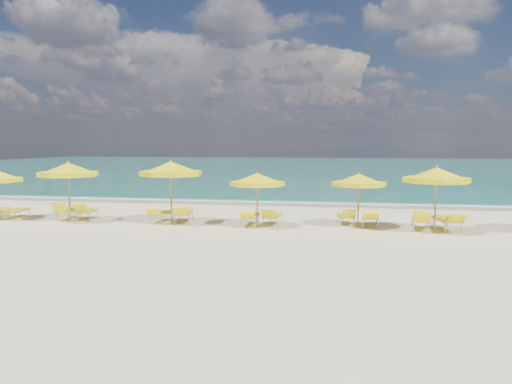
# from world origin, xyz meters

# --- Properties ---
(ground_plane) EXTENTS (120.00, 120.00, 0.00)m
(ground_plane) POSITION_xyz_m (0.00, 0.00, 0.00)
(ground_plane) COLOR beige
(ocean) EXTENTS (120.00, 80.00, 0.30)m
(ocean) POSITION_xyz_m (0.00, 48.00, 0.00)
(ocean) COLOR #126755
(ocean) RESTS_ON ground
(wet_sand_band) EXTENTS (120.00, 2.60, 0.01)m
(wet_sand_band) POSITION_xyz_m (0.00, 7.40, 0.00)
(wet_sand_band) COLOR tan
(wet_sand_band) RESTS_ON ground
(foam_line) EXTENTS (120.00, 1.20, 0.03)m
(foam_line) POSITION_xyz_m (0.00, 8.20, 0.00)
(foam_line) COLOR white
(foam_line) RESTS_ON ground
(whitecap_near) EXTENTS (14.00, 0.36, 0.05)m
(whitecap_near) POSITION_xyz_m (-6.00, 17.00, 0.00)
(whitecap_near) COLOR white
(whitecap_near) RESTS_ON ground
(whitecap_far) EXTENTS (18.00, 0.30, 0.05)m
(whitecap_far) POSITION_xyz_m (8.00, 24.00, 0.00)
(whitecap_far) COLOR white
(whitecap_far) RESTS_ON ground
(umbrella_2) EXTENTS (2.57, 2.57, 2.55)m
(umbrella_2) POSITION_xyz_m (-7.66, -0.41, 2.17)
(umbrella_2) COLOR #A87B54
(umbrella_2) RESTS_ON ground
(umbrella_3) EXTENTS (3.16, 3.16, 2.62)m
(umbrella_3) POSITION_xyz_m (-3.27, -0.06, 2.23)
(umbrella_3) COLOR #A87B54
(umbrella_3) RESTS_ON ground
(umbrella_4) EXTENTS (2.44, 2.44, 2.19)m
(umbrella_4) POSITION_xyz_m (0.39, -0.40, 1.86)
(umbrella_4) COLOR #A87B54
(umbrella_4) RESTS_ON ground
(umbrella_5) EXTENTS (2.31, 2.31, 2.16)m
(umbrella_5) POSITION_xyz_m (4.30, 0.30, 1.84)
(umbrella_5) COLOR #A87B54
(umbrella_5) RESTS_ON ground
(umbrella_6) EXTENTS (2.47, 2.47, 2.48)m
(umbrella_6) POSITION_xyz_m (7.09, -0.40, 2.11)
(umbrella_6) COLOR #A87B54
(umbrella_6) RESTS_ON ground
(lounger_1_right) EXTENTS (0.58, 1.70, 0.63)m
(lounger_1_right) POSITION_xyz_m (-10.54, 0.09, 0.20)
(lounger_1_right) COLOR #A5A8AD
(lounger_1_right) RESTS_ON ground
(lounger_2_left) EXTENTS (0.86, 1.90, 0.86)m
(lounger_2_left) POSITION_xyz_m (-8.04, 0.14, 0.23)
(lounger_2_left) COLOR #A5A8AD
(lounger_2_left) RESTS_ON ground
(lounger_2_right) EXTENTS (0.87, 1.78, 0.84)m
(lounger_2_right) POSITION_xyz_m (-7.17, 0.16, 0.22)
(lounger_2_right) COLOR #A5A8AD
(lounger_2_right) RESTS_ON ground
(lounger_3_left) EXTENTS (0.62, 1.78, 0.77)m
(lounger_3_left) POSITION_xyz_m (-3.82, 0.14, 0.22)
(lounger_3_left) COLOR #A5A8AD
(lounger_3_left) RESTS_ON ground
(lounger_3_right) EXTENTS (0.98, 2.02, 0.85)m
(lounger_3_right) POSITION_xyz_m (-2.83, 0.17, 0.24)
(lounger_3_right) COLOR #A5A8AD
(lounger_3_right) RESTS_ON ground
(lounger_4_left) EXTENTS (0.70, 1.92, 0.74)m
(lounger_4_left) POSITION_xyz_m (0.04, -0.03, 0.22)
(lounger_4_left) COLOR #A5A8AD
(lounger_4_left) RESTS_ON ground
(lounger_4_right) EXTENTS (0.69, 1.76, 0.79)m
(lounger_4_right) POSITION_xyz_m (0.92, 0.20, 0.21)
(lounger_4_right) COLOR #A5A8AD
(lounger_4_right) RESTS_ON ground
(lounger_5_left) EXTENTS (0.80, 1.71, 0.75)m
(lounger_5_left) POSITION_xyz_m (3.82, 0.87, 0.20)
(lounger_5_left) COLOR #A5A8AD
(lounger_5_left) RESTS_ON ground
(lounger_5_right) EXTENTS (0.68, 1.93, 0.76)m
(lounger_5_right) POSITION_xyz_m (4.78, 0.52, 0.23)
(lounger_5_right) COLOR #A5A8AD
(lounger_5_right) RESTS_ON ground
(lounger_6_left) EXTENTS (0.81, 1.91, 0.90)m
(lounger_6_left) POSITION_xyz_m (6.63, 0.04, 0.24)
(lounger_6_left) COLOR #A5A8AD
(lounger_6_left) RESTS_ON ground
(lounger_6_right) EXTENTS (0.99, 2.11, 0.81)m
(lounger_6_right) POSITION_xyz_m (7.62, 0.19, 0.24)
(lounger_6_right) COLOR #A5A8AD
(lounger_6_right) RESTS_ON ground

